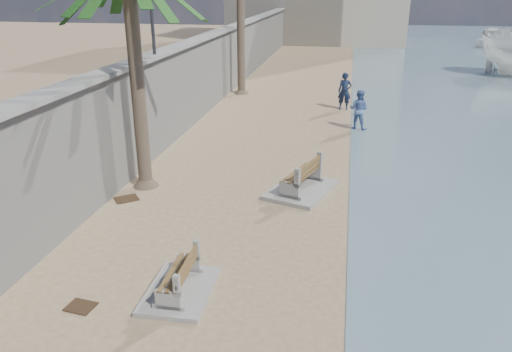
{
  "coord_description": "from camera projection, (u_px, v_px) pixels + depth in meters",
  "views": [
    {
      "loc": [
        1.75,
        -5.15,
        6.02
      ],
      "look_at": [
        -0.5,
        7.0,
        1.2
      ],
      "focal_mm": 35.0,
      "sensor_mm": 36.0,
      "label": 1
    }
  ],
  "objects": [
    {
      "name": "bench_near",
      "position": [
        179.0,
        278.0,
        10.22
      ],
      "size": [
        1.33,
        1.92,
        0.79
      ],
      "color": "gray",
      "rests_on": "ground_plane"
    },
    {
      "name": "bench_far",
      "position": [
        301.0,
        179.0,
        15.17
      ],
      "size": [
        2.24,
        2.72,
        0.98
      ],
      "color": "gray",
      "rests_on": "ground_plane"
    },
    {
      "name": "debris_d",
      "position": [
        81.0,
        307.0,
        9.88
      ],
      "size": [
        0.6,
        0.5,
        0.03
      ],
      "primitive_type": "cube",
      "rotation": [
        0.0,
        0.0,
        6.15
      ],
      "color": "#382616",
      "rests_on": "ground_plane"
    },
    {
      "name": "seawall",
      "position": [
        212.0,
        70.0,
        25.77
      ],
      "size": [
        0.45,
        70.0,
        3.5
      ],
      "primitive_type": "cube",
      "color": "gray",
      "rests_on": "ground_plane"
    },
    {
      "name": "wall_cap",
      "position": [
        211.0,
        34.0,
        25.11
      ],
      "size": [
        0.8,
        70.0,
        0.12
      ],
      "primitive_type": "cube",
      "color": "gray",
      "rests_on": "seawall"
    },
    {
      "name": "person_a",
      "position": [
        345.0,
        89.0,
        24.84
      ],
      "size": [
        0.78,
        0.54,
        2.11
      ],
      "primitive_type": "imported",
      "rotation": [
        0.0,
        0.0,
        0.03
      ],
      "color": "#131E35",
      "rests_on": "ground_plane"
    },
    {
      "name": "person_b",
      "position": [
        359.0,
        107.0,
        21.54
      ],
      "size": [
        1.11,
        0.99,
        1.92
      ],
      "primitive_type": "imported",
      "rotation": [
        0.0,
        0.0,
        2.8
      ],
      "color": "#506DA6",
      "rests_on": "ground_plane"
    },
    {
      "name": "debris_c",
      "position": [
        127.0,
        199.0,
        14.79
      ],
      "size": [
        0.84,
        0.82,
        0.03
      ],
      "primitive_type": "cube",
      "rotation": [
        0.0,
        0.0,
        3.81
      ],
      "color": "#382616",
      "rests_on": "ground_plane"
    }
  ]
}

